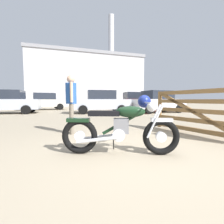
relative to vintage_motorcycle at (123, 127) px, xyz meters
name	(u,v)px	position (x,y,z in m)	size (l,w,h in m)	color
ground_plane	(141,153)	(0.33, -0.05, -0.49)	(80.00, 80.00, 0.00)	gray
vintage_motorcycle	(123,127)	(0.00, 0.00, 0.00)	(1.98, 0.88, 1.07)	black
timber_gate	(203,110)	(2.46, 0.53, 0.21)	(0.65, 2.51, 1.60)	brown
bystander	(71,98)	(-0.76, 2.02, 0.53)	(0.30, 0.46, 1.66)	#706656
white_estate_far	(143,100)	(6.88, 11.37, 0.45)	(4.86, 2.35, 1.74)	black
pale_sedan_back	(101,102)	(1.82, 8.76, 0.34)	(4.37, 2.29, 1.67)	black
silver_sedan_mid	(157,102)	(6.05, 7.81, 0.34)	(4.30, 2.13, 1.67)	black
dark_sedan_left	(8,102)	(-4.63, 10.30, 0.34)	(4.26, 2.05, 1.67)	black
red_hatchback_near	(44,101)	(-2.60, 14.34, 0.34)	(4.44, 2.48, 1.67)	black
industrial_building	(87,81)	(3.79, 27.43, 4.15)	(19.92, 9.60, 17.43)	#B2B2B7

